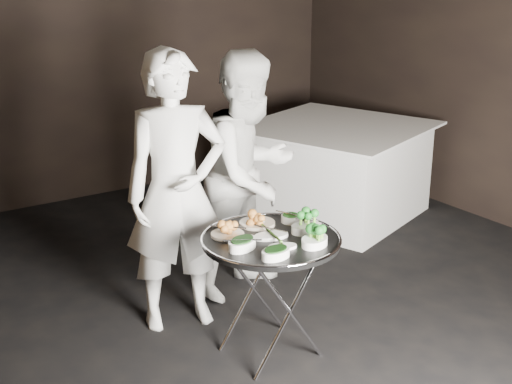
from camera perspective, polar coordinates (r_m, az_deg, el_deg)
floor at (r=4.09m, az=1.00°, el=-14.75°), size 6.00×7.00×0.05m
wall_back at (r=6.66m, az=-16.90°, el=11.60°), size 6.00×0.05×3.00m
tray_stand at (r=4.08m, az=1.18°, el=-7.97°), size 0.48×0.41×0.70m
serving_tray at (r=3.95m, az=1.21°, el=-3.84°), size 0.78×0.78×0.04m
potato_plate_a at (r=3.97m, az=-2.30°, el=-3.14°), size 0.19×0.19×0.07m
potato_plate_b at (r=4.12m, az=0.10°, el=-2.21°), size 0.21×0.21×0.08m
greens_bowl at (r=4.17m, az=2.78°, el=-2.03°), size 0.11×0.11×0.06m
asparagus_plate_a at (r=3.95m, az=1.23°, el=-3.42°), size 0.22×0.15×0.04m
asparagus_plate_b at (r=3.81m, az=2.12°, el=-4.32°), size 0.18×0.14×0.03m
spinach_bowl_a at (r=3.80m, az=-1.11°, el=-4.06°), size 0.22×0.18×0.08m
spinach_bowl_b at (r=3.69m, az=1.59°, el=-4.81°), size 0.19×0.14×0.07m
broccoli_bowl_a at (r=4.02m, az=4.06°, el=-2.79°), size 0.20×0.16×0.07m
broccoli_bowl_b at (r=3.85m, az=4.71°, el=-3.83°), size 0.21×0.19×0.07m
serving_utensils at (r=3.99m, az=0.85°, el=-2.62°), size 0.59×0.45×0.01m
waiter_left at (r=4.30m, az=-6.40°, el=-0.01°), size 0.70×0.54×1.72m
waiter_right at (r=4.73m, az=-0.46°, el=1.43°), size 0.93×0.81×1.65m
dining_table at (r=6.30m, az=6.34°, el=1.75°), size 1.42×1.42×0.81m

